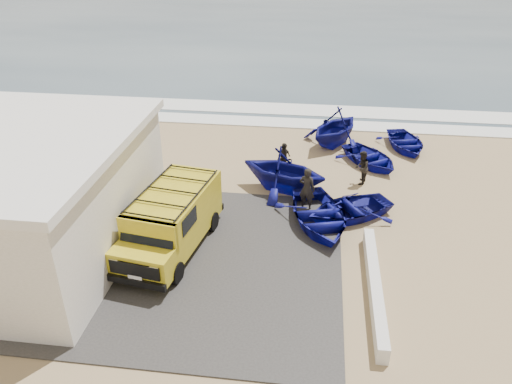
{
  "coord_description": "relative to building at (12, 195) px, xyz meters",
  "views": [
    {
      "loc": [
        2.85,
        -15.93,
        10.52
      ],
      "look_at": [
        0.65,
        1.09,
        1.2
      ],
      "focal_mm": 35.0,
      "sensor_mm": 36.0,
      "label": 1
    }
  ],
  "objects": [
    {
      "name": "building",
      "position": [
        0.0,
        0.0,
        0.0
      ],
      "size": [
        8.4,
        9.4,
        4.3
      ],
      "color": "white",
      "rests_on": "ground"
    },
    {
      "name": "fisherman_back",
      "position": [
        8.91,
        7.3,
        -1.39
      ],
      "size": [
        0.83,
        0.96,
        1.54
      ],
      "primitive_type": "imported",
      "rotation": [
        0.0,
        0.0,
        0.96
      ],
      "color": "black",
      "rests_on": "ground"
    },
    {
      "name": "ocean",
      "position": [
        7.5,
        58.0,
        -2.16
      ],
      "size": [
        180.0,
        88.0,
        0.01
      ],
      "primitive_type": "cube",
      "color": "#385166",
      "rests_on": "ground"
    },
    {
      "name": "fisherman_middle",
      "position": [
        12.48,
        6.74,
        -1.38
      ],
      "size": [
        0.75,
        0.88,
        1.56
      ],
      "primitive_type": "imported",
      "rotation": [
        0.0,
        0.0,
        -1.81
      ],
      "color": "black",
      "rests_on": "ground"
    },
    {
      "name": "fisherman_front",
      "position": [
        10.12,
        4.14,
        -1.24
      ],
      "size": [
        0.78,
        0.63,
        1.85
      ],
      "primitive_type": "imported",
      "rotation": [
        0.0,
        0.0,
        2.83
      ],
      "color": "black",
      "rests_on": "ground"
    },
    {
      "name": "boat_far_right",
      "position": [
        15.01,
        11.05,
        -1.81
      ],
      "size": [
        3.14,
        3.89,
        0.72
      ],
      "primitive_type": "imported",
      "rotation": [
        0.0,
        0.0,
        0.21
      ],
      "color": "navy",
      "rests_on": "ground"
    },
    {
      "name": "boat_mid_right",
      "position": [
        13.03,
        8.83,
        -1.8
      ],
      "size": [
        4.02,
        4.28,
        0.72
      ],
      "primitive_type": "imported",
      "rotation": [
        0.0,
        0.0,
        0.6
      ],
      "color": "navy",
      "rests_on": "ground"
    },
    {
      "name": "parapet",
      "position": [
        12.5,
        -1.0,
        -1.89
      ],
      "size": [
        0.35,
        6.0,
        0.55
      ],
      "primitive_type": "cube",
      "color": "silver",
      "rests_on": "ground"
    },
    {
      "name": "boat_far_left",
      "position": [
        11.31,
        11.14,
        -1.15
      ],
      "size": [
        4.86,
        5.03,
        2.03
      ],
      "primitive_type": "imported",
      "rotation": [
        0.0,
        0.0,
        -0.55
      ],
      "color": "navy",
      "rests_on": "ground"
    },
    {
      "name": "boat_near_right",
      "position": [
        11.83,
        3.68,
        -1.79
      ],
      "size": [
        4.46,
        4.09,
        0.75
      ],
      "primitive_type": "imported",
      "rotation": [
        0.0,
        0.0,
        -1.04
      ],
      "color": "navy",
      "rests_on": "ground"
    },
    {
      "name": "van",
      "position": [
        5.42,
        0.7,
        -0.95
      ],
      "size": [
        2.87,
        5.54,
        2.26
      ],
      "rotation": [
        0.0,
        0.0,
        -0.16
      ],
      "color": "gold",
      "rests_on": "ground"
    },
    {
      "name": "slab",
      "position": [
        5.5,
        -0.0,
        -2.14
      ],
      "size": [
        12.0,
        10.0,
        0.05
      ],
      "primitive_type": "cube",
      "color": "#3A3735",
      "rests_on": "ground"
    },
    {
      "name": "ground",
      "position": [
        7.5,
        2.0,
        -2.16
      ],
      "size": [
        160.0,
        160.0,
        0.0
      ],
      "primitive_type": "plane",
      "color": "tan"
    },
    {
      "name": "boat_mid_left",
      "position": [
        9.03,
        5.63,
        -1.15
      ],
      "size": [
        4.76,
        4.45,
        2.03
      ],
      "primitive_type": "imported",
      "rotation": [
        0.0,
        0.0,
        1.22
      ],
      "color": "navy",
      "rests_on": "ground"
    },
    {
      "name": "surf_wash",
      "position": [
        7.5,
        16.5,
        -2.14
      ],
      "size": [
        180.0,
        2.2,
        0.04
      ],
      "primitive_type": "cube",
      "color": "white",
      "rests_on": "ground"
    },
    {
      "name": "boat_near_left",
      "position": [
        10.65,
        2.91,
        -1.72
      ],
      "size": [
        4.07,
        4.91,
        0.88
      ],
      "primitive_type": "imported",
      "rotation": [
        0.0,
        0.0,
        0.27
      ],
      "color": "navy",
      "rests_on": "ground"
    },
    {
      "name": "surf_line",
      "position": [
        7.5,
        14.0,
        -2.13
      ],
      "size": [
        180.0,
        1.6,
        0.06
      ],
      "primitive_type": "cube",
      "color": "white",
      "rests_on": "ground"
    }
  ]
}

